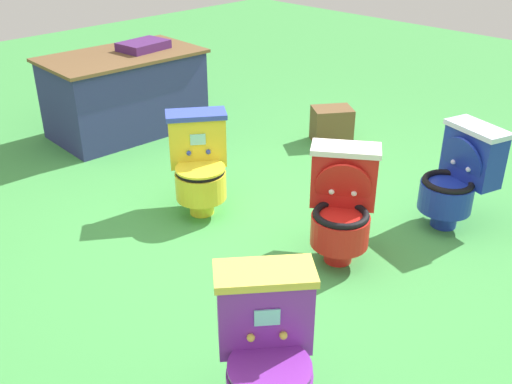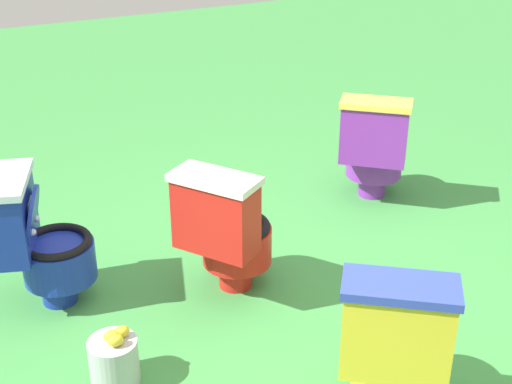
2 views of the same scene
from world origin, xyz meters
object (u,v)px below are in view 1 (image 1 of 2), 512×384
Objects in this scene: toilet_yellow at (199,164)px; vendor_table at (125,93)px; toilet_blue at (459,176)px; toilet_red at (342,204)px; small_crate at (332,125)px; toilet_purple at (267,353)px; lemon_bucket at (354,182)px.

vendor_table is at bearing -71.43° from toilet_yellow.
toilet_blue is 0.48× the size of vendor_table.
toilet_red is at bearing 87.43° from toilet_blue.
small_crate is (1.21, -1.59, -0.23)m from vendor_table.
toilet_purple reaches higher than lemon_bucket.
lemon_bucket is (0.97, -0.69, -0.25)m from toilet_yellow.
toilet_purple reaches higher than small_crate.
toilet_red is 1.97m from small_crate.
vendor_table is at bearing -75.49° from toilet_purple.
lemon_bucket is (-0.76, -0.83, -0.05)m from small_crate.
small_crate is 1.13m from lemon_bucket.
vendor_table is (-0.60, 3.18, 0.02)m from toilet_blue.
toilet_yellow is 0.48× the size of vendor_table.
toilet_purple is at bearing -146.56° from small_crate.
vendor_table is at bearing 28.20° from toilet_blue.
lemon_bucket is (-0.16, 0.76, -0.26)m from toilet_blue.
small_crate is (1.74, 0.14, -0.21)m from toilet_yellow.
toilet_blue is at bearing -145.26° from toilet_red.
lemon_bucket is at bearing -114.05° from toilet_purple.
toilet_yellow and toilet_blue have the same top height.
toilet_yellow is at bearing -82.48° from toilet_purple.
small_crate is at bearing 47.20° from lemon_bucket.
toilet_blue is 0.95m from toilet_red.
vendor_table is (1.59, 3.44, 0.02)m from toilet_purple.
toilet_blue is 1.00× the size of toilet_red.
toilet_blue is at bearing -78.16° from lemon_bucket.
vendor_table is at bearing 100.40° from lemon_bucket.
toilet_blue is 3.23m from vendor_table.
toilet_blue is at bearing -110.93° from small_crate.
toilet_blue is at bearing -79.25° from vendor_table.
toilet_yellow is 1.76m from small_crate.
toilet_yellow reaches higher than lemon_bucket.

